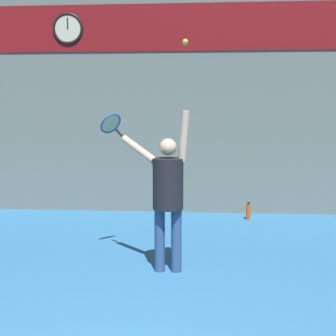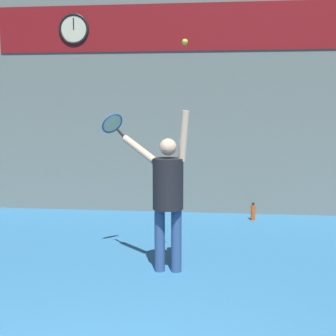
{
  "view_description": "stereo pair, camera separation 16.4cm",
  "coord_description": "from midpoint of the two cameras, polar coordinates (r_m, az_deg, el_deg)",
  "views": [
    {
      "loc": [
        0.59,
        -2.54,
        2.02
      ],
      "look_at": [
        0.14,
        3.06,
        1.3
      ],
      "focal_mm": 50.0,
      "sensor_mm": 36.0,
      "label": 1
    },
    {
      "loc": [
        0.76,
        -2.53,
        2.02
      ],
      "look_at": [
        0.14,
        3.06,
        1.3
      ],
      "focal_mm": 50.0,
      "sensor_mm": 36.0,
      "label": 2
    }
  ],
  "objects": [
    {
      "name": "tennis_player",
      "position": [
        5.71,
        -0.89,
        -2.68
      ],
      "size": [
        0.92,
        0.58,
        1.99
      ],
      "color": "#2D4C7F",
      "rests_on": "ground_plane"
    },
    {
      "name": "sponsor_banner",
      "position": [
        9.07,
        0.26,
        16.79
      ],
      "size": [
        7.0,
        0.02,
        0.86
      ],
      "color": "maroon"
    },
    {
      "name": "water_bottle",
      "position": [
        8.65,
        9.23,
        -5.27
      ],
      "size": [
        0.08,
        0.08,
        0.32
      ],
      "color": "#D84C19",
      "rests_on": "ground_plane"
    },
    {
      "name": "tennis_ball",
      "position": [
        5.55,
        1.24,
        15.12
      ],
      "size": [
        0.07,
        0.07,
        0.07
      ],
      "color": "#CCDB2D"
    },
    {
      "name": "scoreboard_clock",
      "position": [
        9.42,
        -12.62,
        16.26
      ],
      "size": [
        0.59,
        0.05,
        0.59
      ],
      "color": "beige"
    },
    {
      "name": "tennis_racket",
      "position": [
        6.27,
        -7.66,
        5.3
      ],
      "size": [
        0.4,
        0.38,
        0.33
      ],
      "color": "black"
    },
    {
      "name": "back_wall",
      "position": [
        9.02,
        0.29,
        10.38
      ],
      "size": [
        18.0,
        0.1,
        5.0
      ],
      "color": "slate",
      "rests_on": "ground_plane"
    }
  ]
}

